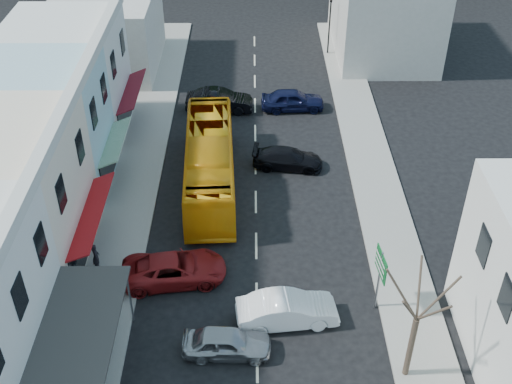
# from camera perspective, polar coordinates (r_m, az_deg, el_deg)

# --- Properties ---
(ground) EXTENTS (120.00, 120.00, 0.00)m
(ground) POSITION_cam_1_polar(r_m,az_deg,el_deg) (32.49, 0.06, -9.43)
(ground) COLOR black
(ground) RESTS_ON ground
(sidewalk_left) EXTENTS (3.00, 52.00, 0.15)m
(sidewalk_left) POSITION_cam_1_polar(r_m,az_deg,el_deg) (40.74, -10.64, 0.89)
(sidewalk_left) COLOR gray
(sidewalk_left) RESTS_ON ground
(sidewalk_right) EXTENTS (3.00, 52.00, 0.15)m
(sidewalk_right) POSITION_cam_1_polar(r_m,az_deg,el_deg) (40.80, 10.56, 0.95)
(sidewalk_right) COLOR gray
(sidewalk_right) RESTS_ON ground
(shopfront_row) EXTENTS (8.25, 30.00, 8.00)m
(shopfront_row) POSITION_cam_1_polar(r_m,az_deg,el_deg) (35.91, -20.35, 1.30)
(shopfront_row) COLOR silver
(shopfront_row) RESTS_ON ground
(distant_block_left) EXTENTS (8.00, 10.00, 6.00)m
(distant_block_left) POSITION_cam_1_polar(r_m,az_deg,el_deg) (54.95, -13.12, 13.73)
(distant_block_left) COLOR #B7B2A8
(distant_block_left) RESTS_ON ground
(distant_block_right) EXTENTS (8.00, 12.00, 7.00)m
(distant_block_right) POSITION_cam_1_polar(r_m,az_deg,el_deg) (57.36, 11.34, 15.46)
(distant_block_right) COLOR #B7B2A8
(distant_block_right) RESTS_ON ground
(bus) EXTENTS (3.08, 11.71, 3.10)m
(bus) POSITION_cam_1_polar(r_m,az_deg,el_deg) (39.15, -4.13, 2.50)
(bus) COLOR orange
(bus) RESTS_ON ground
(car_silver) EXTENTS (4.45, 1.93, 1.40)m
(car_silver) POSITION_cam_1_polar(r_m,az_deg,el_deg) (29.70, -2.61, -13.21)
(car_silver) COLOR #A0A0A4
(car_silver) RESTS_ON ground
(car_white) EXTENTS (4.59, 2.34, 1.40)m
(car_white) POSITION_cam_1_polar(r_m,az_deg,el_deg) (30.96, 2.78, -10.56)
(car_white) COLOR white
(car_white) RESTS_ON ground
(car_red) EXTENTS (4.82, 2.51, 1.40)m
(car_red) POSITION_cam_1_polar(r_m,az_deg,el_deg) (33.24, -7.26, -6.84)
(car_red) COLOR maroon
(car_red) RESTS_ON ground
(car_black_near) EXTENTS (4.69, 2.36, 1.40)m
(car_black_near) POSITION_cam_1_polar(r_m,az_deg,el_deg) (41.22, 2.84, 3.05)
(car_black_near) COLOR black
(car_black_near) RESTS_ON ground
(car_navy_mid) EXTENTS (4.47, 1.97, 1.40)m
(car_navy_mid) POSITION_cam_1_polar(r_m,az_deg,el_deg) (47.84, 3.28, 8.09)
(car_navy_mid) COLOR black
(car_navy_mid) RESTS_ON ground
(car_black_far) EXTENTS (4.43, 1.88, 1.40)m
(car_black_far) POSITION_cam_1_polar(r_m,az_deg,el_deg) (47.67, -3.27, 7.98)
(car_black_far) COLOR black
(car_black_far) RESTS_ON ground
(pedestrian_left) EXTENTS (0.58, 0.70, 1.70)m
(pedestrian_left) POSITION_cam_1_polar(r_m,az_deg,el_deg) (34.28, -14.06, -5.55)
(pedestrian_left) COLOR black
(pedestrian_left) RESTS_ON sidewalk_left
(direction_sign) EXTENTS (0.52, 1.66, 3.61)m
(direction_sign) POSITION_cam_1_polar(r_m,az_deg,el_deg) (31.32, 10.84, -7.79)
(direction_sign) COLOR #0C5922
(direction_sign) RESTS_ON ground
(street_tree) EXTENTS (2.64, 2.64, 7.13)m
(street_tree) POSITION_cam_1_polar(r_m,az_deg,el_deg) (27.49, 14.08, -10.93)
(street_tree) COLOR #3A2D22
(street_tree) RESTS_ON ground
(traffic_signal) EXTENTS (1.06, 1.31, 5.17)m
(traffic_signal) POSITION_cam_1_polar(r_m,az_deg,el_deg) (56.18, 6.54, 14.47)
(traffic_signal) COLOR black
(traffic_signal) RESTS_ON ground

